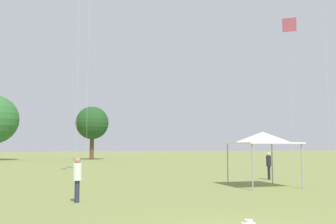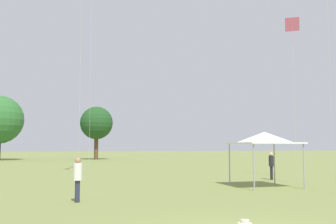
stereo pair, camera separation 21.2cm
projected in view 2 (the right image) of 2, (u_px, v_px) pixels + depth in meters
person_standing_0 at (78, 175)px, 15.38m from camera, size 0.38×0.38×1.74m
person_standing_2 at (271, 163)px, 25.54m from camera, size 0.33×0.33×1.77m
canopy_tent at (264, 138)px, 21.30m from camera, size 3.20×3.20×2.96m
kite_0 at (292, 29)px, 28.51m from camera, size 1.08×0.94×11.46m
distant_tree_0 at (97, 123)px, 63.44m from camera, size 5.27×5.27×8.53m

